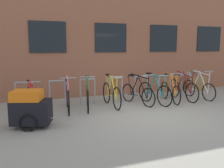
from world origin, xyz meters
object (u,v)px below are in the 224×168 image
Objects in this scene: bicycle_yellow at (111,94)px; bicycle_green at (88,96)px; bicycle_pink at (68,98)px; bicycle_red at (31,101)px; bicycle_white at (198,88)px; bike_trailer at (31,108)px; bicycle_teal at (154,92)px; bicycle_black at (138,93)px; bicycle_maroon at (182,89)px; planter_box at (196,83)px; bicycle_orange at (170,91)px.

bicycle_yellow is 0.82m from bicycle_green.
bicycle_pink is 1.07m from bicycle_red.
bike_trailer is at bearing -167.92° from bicycle_white.
bicycle_green is 2.32m from bicycle_teal.
bicycle_black reaches higher than bicycle_yellow.
planter_box is at bearing 38.28° from bicycle_maroon.
bike_trailer is 2.11× the size of planter_box.
bicycle_teal is at bearing -7.93° from bicycle_yellow.
bicycle_orange is (2.20, -0.09, -0.02)m from bicycle_yellow.
bicycle_maroon is at bearing 0.96° from bicycle_pink.
bicycle_yellow is 2.20m from bicycle_orange.
bicycle_black reaches higher than bicycle_red.
planter_box is (2.40, 1.52, -0.08)m from bicycle_orange.
bicycle_maroon is 2.54× the size of planter_box.
bicycle_teal is at bearing 15.33° from bike_trailer.
planter_box is (3.66, 1.47, -0.07)m from bicycle_black.
planter_box is at bearing 20.97° from bike_trailer.
bicycle_white is at bearing -0.39° from bicycle_yellow.
bicycle_black is (1.75, 0.02, -0.02)m from bicycle_green.
bicycle_pink and bicycle_green have the same top height.
bicycle_orange reaches higher than bike_trailer.
bicycle_red is at bearing 86.41° from bike_trailer.
bicycle_green reaches higher than bicycle_orange.
bicycle_white is 0.98× the size of bicycle_green.
bicycle_teal is at bearing -171.15° from bicycle_maroon.
bicycle_maroon reaches higher than bicycle_white.
bike_trailer is (-5.36, -1.32, 0.08)m from bicycle_maroon.
bicycle_maroon is 1.84m from bicycle_black.
planter_box is at bearing 27.77° from bicycle_teal.
bicycle_maroon reaches higher than bike_trailer.
bicycle_black is at bearing -2.59° from bicycle_yellow.
bicycle_pink is 1.21× the size of bike_trailer.
planter_box is (3.10, 1.63, -0.09)m from bicycle_teal.
bicycle_pink reaches higher than bicycle_orange.
bicycle_orange is 1.04× the size of bicycle_black.
bicycle_black is at bearing -158.13° from planter_box.
bicycle_maroon reaches higher than bicycle_red.
bicycle_red is at bearing -167.33° from planter_box.
planter_box is (7.11, 1.60, -0.10)m from bicycle_red.
bicycle_yellow is at bearing 4.21° from bicycle_green.
bike_trailer is at bearing -152.87° from bicycle_yellow.
bicycle_red is 1.70m from bicycle_green.
bicycle_pink is 2.38m from bicycle_black.
bicycle_yellow is 2.91m from bike_trailer.
bicycle_orange is at bearing 9.08° from bicycle_teal.
bicycle_pink is 1.09× the size of bicycle_teal.
bicycle_white reaches higher than bicycle_orange.
bicycle_maroon is (-0.72, 0.02, 0.01)m from bicycle_white.
bicycle_pink is 4.94m from bicycle_white.
bicycle_yellow is (1.44, 0.08, 0.00)m from bicycle_pink.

